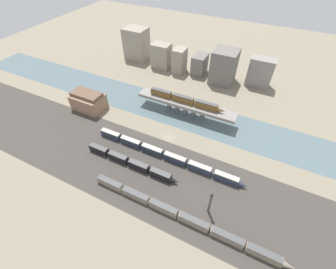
{
  "coord_description": "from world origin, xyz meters",
  "views": [
    {
      "loc": [
        36.32,
        -74.97,
        84.14
      ],
      "look_at": [
        0.0,
        -1.03,
        3.24
      ],
      "focal_mm": 24.0,
      "sensor_mm": 36.0,
      "label": 1
    }
  ],
  "objects_px": {
    "warehouse_building": "(88,101)",
    "train_yard_mid": "(130,162)",
    "train_on_bridge": "(185,100)",
    "signal_tower": "(210,203)",
    "train_yard_far": "(166,155)",
    "train_yard_near": "(181,216)"
  },
  "relations": [
    {
      "from": "train_yard_near",
      "to": "train_yard_far",
      "type": "relative_size",
      "value": 1.05
    },
    {
      "from": "train_yard_near",
      "to": "warehouse_building",
      "type": "height_order",
      "value": "warehouse_building"
    },
    {
      "from": "train_yard_mid",
      "to": "warehouse_building",
      "type": "xyz_separation_m",
      "value": [
        -45.87,
        25.95,
        3.34
      ]
    },
    {
      "from": "train_yard_mid",
      "to": "signal_tower",
      "type": "distance_m",
      "value": 40.68
    },
    {
      "from": "train_on_bridge",
      "to": "signal_tower",
      "type": "relative_size",
      "value": 3.55
    },
    {
      "from": "train_yard_far",
      "to": "signal_tower",
      "type": "xyz_separation_m",
      "value": [
        27.29,
        -16.92,
        4.26
      ]
    },
    {
      "from": "warehouse_building",
      "to": "train_yard_mid",
      "type": "bearing_deg",
      "value": -29.5
    },
    {
      "from": "warehouse_building",
      "to": "signal_tower",
      "type": "xyz_separation_m",
      "value": [
        85.9,
        -31.74,
        0.92
      ]
    },
    {
      "from": "train_yard_mid",
      "to": "signal_tower",
      "type": "relative_size",
      "value": 3.8
    },
    {
      "from": "warehouse_building",
      "to": "train_yard_near",
      "type": "bearing_deg",
      "value": -26.81
    },
    {
      "from": "train_on_bridge",
      "to": "train_yard_far",
      "type": "bearing_deg",
      "value": -81.5
    },
    {
      "from": "train_on_bridge",
      "to": "warehouse_building",
      "type": "height_order",
      "value": "train_on_bridge"
    },
    {
      "from": "train_on_bridge",
      "to": "train_yard_far",
      "type": "distance_m",
      "value": 36.3
    },
    {
      "from": "train_on_bridge",
      "to": "train_yard_far",
      "type": "xyz_separation_m",
      "value": [
        5.23,
        -34.98,
        -8.15
      ]
    },
    {
      "from": "signal_tower",
      "to": "train_on_bridge",
      "type": "bearing_deg",
      "value": 122.07
    },
    {
      "from": "train_yard_mid",
      "to": "warehouse_building",
      "type": "height_order",
      "value": "warehouse_building"
    },
    {
      "from": "train_yard_far",
      "to": "train_yard_near",
      "type": "bearing_deg",
      "value": -52.12
    },
    {
      "from": "train_yard_near",
      "to": "train_yard_far",
      "type": "xyz_separation_m",
      "value": [
        -18.98,
        24.4,
        0.19
      ]
    },
    {
      "from": "train_yard_near",
      "to": "signal_tower",
      "type": "height_order",
      "value": "signal_tower"
    },
    {
      "from": "train_on_bridge",
      "to": "train_yard_mid",
      "type": "relative_size",
      "value": 0.93
    },
    {
      "from": "warehouse_building",
      "to": "signal_tower",
      "type": "distance_m",
      "value": 91.58
    },
    {
      "from": "train_yard_mid",
      "to": "warehouse_building",
      "type": "bearing_deg",
      "value": 150.5
    }
  ]
}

